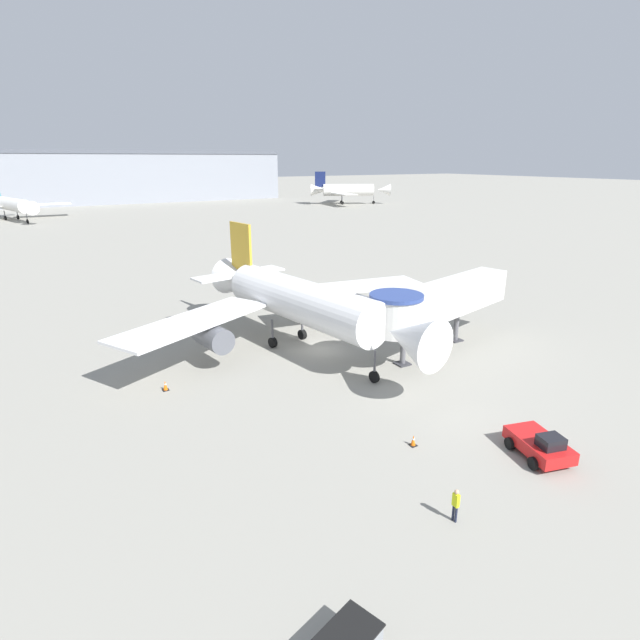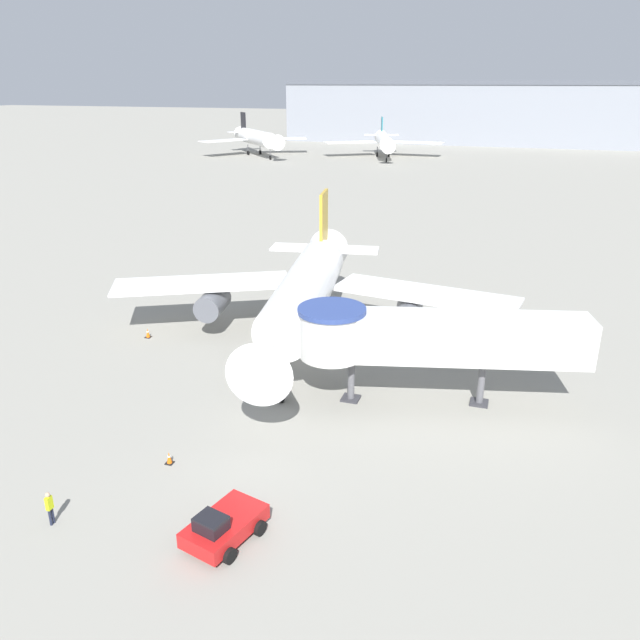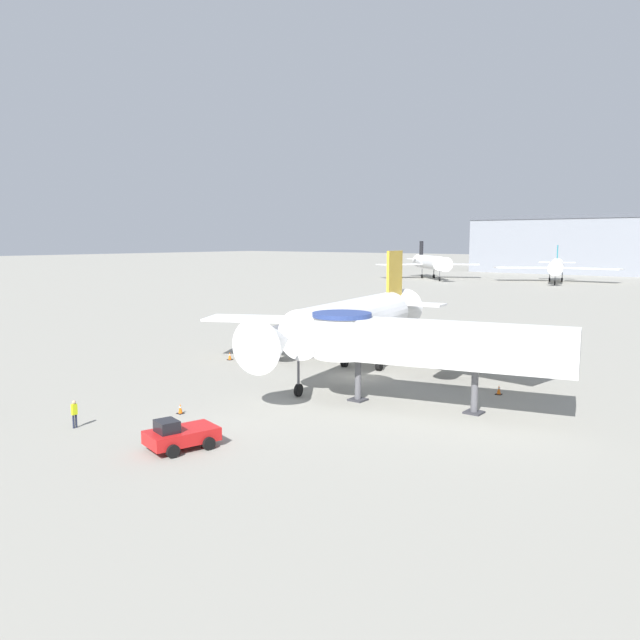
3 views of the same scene
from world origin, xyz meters
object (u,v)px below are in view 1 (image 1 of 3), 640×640
object	(u,v)px
pushback_tug_red	(540,445)
background_jet_navy_tail	(347,190)
main_airplane	(297,301)
jet_bridge	(435,302)
traffic_cone_port_wing	(165,386)
background_jet_teal_tail	(11,204)
traffic_cone_starboard_wing	(409,321)
ground_crew_marshaller	(456,503)
traffic_cone_near_nose	(413,441)

from	to	relation	value
pushback_tug_red	background_jet_navy_tail	world-z (taller)	background_jet_navy_tail
pushback_tug_red	background_jet_navy_tail	bearing A→B (deg)	75.31
main_airplane	pushback_tug_red	distance (m)	22.18
jet_bridge	pushback_tug_red	distance (m)	16.53
main_airplane	pushback_tug_red	xyz separation A→B (m)	(3.72, -21.59, -3.48)
traffic_cone_port_wing	background_jet_teal_tail	bearing A→B (deg)	94.34
traffic_cone_starboard_wing	background_jet_teal_tail	bearing A→B (deg)	105.59
background_jet_teal_tail	background_jet_navy_tail	size ratio (longest dim) A/B	1.04
traffic_cone_starboard_wing	ground_crew_marshaller	distance (m)	28.49
traffic_cone_port_wing	background_jet_teal_tail	world-z (taller)	background_jet_teal_tail
traffic_cone_starboard_wing	ground_crew_marshaller	xyz separation A→B (m)	(-16.65, -23.11, 0.62)
traffic_cone_port_wing	traffic_cone_near_nose	bearing A→B (deg)	-53.99
jet_bridge	traffic_cone_starboard_wing	world-z (taller)	jet_bridge
ground_crew_marshaller	background_jet_navy_tail	size ratio (longest dim) A/B	0.06
main_airplane	traffic_cone_starboard_wing	xyz separation A→B (m)	(12.57, 0.08, -3.88)
traffic_cone_near_nose	ground_crew_marshaller	size ratio (longest dim) A/B	0.40
traffic_cone_near_nose	ground_crew_marshaller	bearing A→B (deg)	-113.33
pushback_tug_red	traffic_cone_port_wing	distance (m)	24.64
main_airplane	traffic_cone_starboard_wing	bearing A→B (deg)	-9.16
traffic_cone_port_wing	background_jet_teal_tail	size ratio (longest dim) A/B	0.02
main_airplane	traffic_cone_near_nose	bearing A→B (deg)	-104.75
traffic_cone_starboard_wing	background_jet_navy_tail	size ratio (longest dim) A/B	0.02
pushback_tug_red	traffic_cone_port_wing	size ratio (longest dim) A/B	5.50
traffic_cone_starboard_wing	background_jet_navy_tail	distance (m)	139.54
traffic_cone_starboard_wing	background_jet_navy_tail	world-z (taller)	background_jet_navy_tail
traffic_cone_port_wing	ground_crew_marshaller	size ratio (longest dim) A/B	0.45
ground_crew_marshaller	background_jet_navy_tail	world-z (taller)	background_jet_navy_tail
pushback_tug_red	ground_crew_marshaller	xyz separation A→B (m)	(-7.81, -1.44, 0.22)
traffic_cone_port_wing	ground_crew_marshaller	world-z (taller)	ground_crew_marshaller
jet_bridge	pushback_tug_red	size ratio (longest dim) A/B	4.19
ground_crew_marshaller	background_jet_teal_tail	world-z (taller)	background_jet_teal_tail
traffic_cone_starboard_wing	traffic_cone_port_wing	bearing A→B (deg)	-173.54
jet_bridge	ground_crew_marshaller	distance (m)	21.64
main_airplane	background_jet_navy_tail	world-z (taller)	background_jet_navy_tail
traffic_cone_starboard_wing	traffic_cone_port_wing	xyz separation A→B (m)	(-24.68, -2.79, 0.02)
traffic_cone_port_wing	background_jet_navy_tail	distance (m)	155.76
traffic_cone_near_nose	background_jet_navy_tail	bearing A→B (deg)	58.22
background_jet_teal_tail	traffic_cone_port_wing	bearing A→B (deg)	-102.00
main_airplane	jet_bridge	size ratio (longest dim) A/B	1.82
pushback_tug_red	traffic_cone_starboard_wing	distance (m)	23.41
main_airplane	traffic_cone_near_nose	distance (m)	17.72
traffic_cone_near_nose	background_jet_navy_tail	distance (m)	161.65
main_airplane	ground_crew_marshaller	size ratio (longest dim) A/B	18.74
jet_bridge	traffic_cone_port_wing	world-z (taller)	jet_bridge
traffic_cone_port_wing	ground_crew_marshaller	bearing A→B (deg)	-68.42
main_airplane	pushback_tug_red	world-z (taller)	main_airplane
main_airplane	traffic_cone_port_wing	distance (m)	13.00
traffic_cone_starboard_wing	traffic_cone_near_nose	bearing A→B (deg)	-129.27
traffic_cone_starboard_wing	traffic_cone_near_nose	xyz separation A→B (m)	(-14.14, -17.30, -0.02)
traffic_cone_near_nose	traffic_cone_port_wing	world-z (taller)	traffic_cone_port_wing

